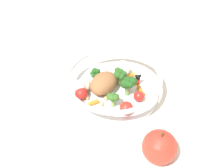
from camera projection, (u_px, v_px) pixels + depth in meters
name	position (u px, v px, depth m)	size (l,w,h in m)	color
ground_plane	(114.00, 93.00, 0.70)	(2.40, 2.40, 0.00)	silver
food_container	(111.00, 84.00, 0.68)	(0.25, 0.25, 0.06)	white
loose_apple	(160.00, 147.00, 0.53)	(0.07, 0.07, 0.09)	#BC3828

